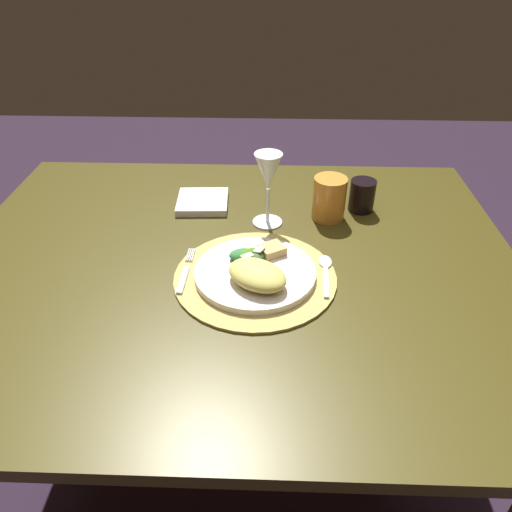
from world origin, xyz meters
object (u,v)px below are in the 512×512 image
object	(u,v)px
spoon	(326,268)
dark_tumbler	(362,195)
wine_glass	(268,175)
dinner_plate	(255,273)
amber_tumbler	(329,198)
fork	(185,272)
dining_table	(235,310)
napkin	(203,202)

from	to	relation	value
spoon	dark_tumbler	world-z (taller)	dark_tumbler
spoon	wine_glass	distance (m)	0.26
dinner_plate	amber_tumbler	bearing A→B (deg)	56.12
fork	amber_tumbler	bearing A→B (deg)	38.47
dining_table	napkin	bearing A→B (deg)	111.59
dining_table	dark_tumbler	xyz separation A→B (m)	(0.30, 0.23, 0.18)
spoon	amber_tumbler	world-z (taller)	amber_tumbler
napkin	fork	bearing A→B (deg)	-89.64
amber_tumbler	dark_tumbler	world-z (taller)	amber_tumbler
wine_glass	amber_tumbler	distance (m)	0.17
wine_glass	dinner_plate	bearing A→B (deg)	-95.62
spoon	amber_tumbler	distance (m)	0.23
spoon	wine_glass	bearing A→B (deg)	122.82
amber_tumbler	dark_tumbler	xyz separation A→B (m)	(0.09, 0.04, -0.01)
fork	wine_glass	size ratio (longest dim) A/B	0.87
dinner_plate	amber_tumbler	xyz separation A→B (m)	(0.17, 0.25, 0.04)
dining_table	wine_glass	xyz separation A→B (m)	(0.07, 0.16, 0.27)
dining_table	fork	distance (m)	0.18
fork	napkin	distance (m)	0.30
spoon	napkin	size ratio (longest dim) A/B	1.12
dark_tumbler	amber_tumbler	bearing A→B (deg)	-154.23
napkin	dining_table	bearing A→B (deg)	-68.41
dining_table	fork	size ratio (longest dim) A/B	8.02
fork	wine_glass	xyz separation A→B (m)	(0.17, 0.22, 0.12)
dining_table	dinner_plate	distance (m)	0.17
amber_tumbler	spoon	bearing A→B (deg)	-96.04
wine_glass	amber_tumbler	size ratio (longest dim) A/B	1.69
dining_table	napkin	world-z (taller)	napkin
dinner_plate	dark_tumbler	world-z (taller)	dark_tumbler
dining_table	dark_tumbler	world-z (taller)	dark_tumbler
amber_tumbler	dining_table	bearing A→B (deg)	-138.53
spoon	dark_tumbler	bearing A→B (deg)	67.51
spoon	napkin	bearing A→B (deg)	136.45
amber_tumbler	dark_tumbler	bearing A→B (deg)	25.77
dining_table	wine_glass	distance (m)	0.32
dinner_plate	amber_tumbler	distance (m)	0.31
napkin	dark_tumbler	distance (m)	0.40
amber_tumbler	fork	bearing A→B (deg)	-141.53
dinner_plate	dark_tumbler	bearing A→B (deg)	48.98
spoon	napkin	world-z (taller)	napkin
spoon	amber_tumbler	xyz separation A→B (m)	(0.02, 0.22, 0.04)
wine_glass	dark_tumbler	xyz separation A→B (m)	(0.23, 0.07, -0.09)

